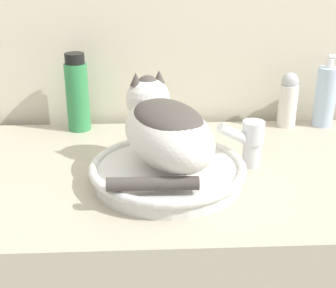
% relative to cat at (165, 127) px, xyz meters
% --- Properties ---
extents(wall_back, '(8.00, 0.05, 2.40)m').
position_rel_cat_xyz_m(wall_back, '(0.05, 0.42, 0.18)').
color(wall_back, beige).
rests_on(wall_back, ground_plane).
extents(sink_basin, '(0.35, 0.35, 0.05)m').
position_rel_cat_xyz_m(sink_basin, '(0.01, -0.01, -0.10)').
color(sink_basin, silver).
rests_on(sink_basin, vanity_counter).
extents(cat, '(0.26, 0.34, 0.18)m').
position_rel_cat_xyz_m(cat, '(0.00, 0.00, 0.00)').
color(cat, silver).
rests_on(cat, sink_basin).
extents(faucet, '(0.12, 0.07, 0.12)m').
position_rel_cat_xyz_m(faucet, '(0.20, 0.06, -0.06)').
color(faucet, silver).
rests_on(faucet, vanity_counter).
extents(shampoo_bottle_tall, '(0.06, 0.06, 0.22)m').
position_rel_cat_xyz_m(shampoo_bottle_tall, '(-0.23, 0.33, -0.02)').
color(shampoo_bottle_tall, '#338C4C').
rests_on(shampoo_bottle_tall, vanity_counter).
extents(soap_pump_bottle, '(0.06, 0.06, 0.21)m').
position_rel_cat_xyz_m(soap_pump_bottle, '(0.48, 0.33, -0.04)').
color(soap_pump_bottle, silver).
rests_on(soap_pump_bottle, vanity_counter).
extents(lotion_bottle_white, '(0.05, 0.05, 0.16)m').
position_rel_cat_xyz_m(lotion_bottle_white, '(0.37, 0.33, -0.05)').
color(lotion_bottle_white, white).
rests_on(lotion_bottle_white, vanity_counter).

